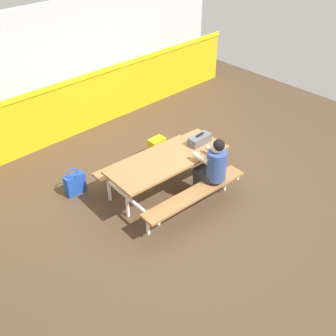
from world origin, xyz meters
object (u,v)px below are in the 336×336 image
Objects in this scene: student_nearer at (213,166)px; backpack_dark at (157,149)px; picnic_table_main at (168,167)px; tote_bag_bright at (75,184)px; toolbox_grey at (200,139)px.

student_nearer is 2.74× the size of backpack_dark.
backpack_dark is at bearing 82.82° from student_nearer.
student_nearer is 1.59m from backpack_dark.
picnic_table_main is at bearing -122.18° from backpack_dark.
tote_bag_bright is at bearing 174.01° from backpack_dark.
student_nearer is 0.62m from toolbox_grey.
student_nearer is (0.39, -0.58, 0.13)m from picnic_table_main.
tote_bag_bright is (-1.46, 1.67, -0.51)m from student_nearer.
student_nearer is at bearing -117.87° from toolbox_grey.
student_nearer reaches higher than backpack_dark.
student_nearer reaches higher than toolbox_grey.
toolbox_grey is 0.91× the size of backpack_dark.
toolbox_grey is (0.68, -0.04, 0.23)m from picnic_table_main.
tote_bag_bright is (-1.75, 1.13, -0.62)m from toolbox_grey.
backpack_dark is at bearing 95.78° from toolbox_grey.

